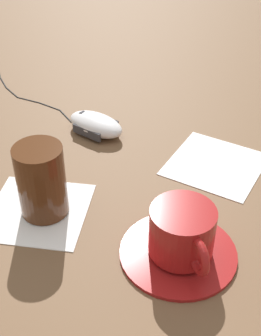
% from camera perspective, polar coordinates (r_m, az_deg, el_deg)
% --- Properties ---
extents(ground_plane, '(3.00, 3.00, 0.00)m').
position_cam_1_polar(ground_plane, '(0.71, -2.52, -2.53)').
color(ground_plane, brown).
extents(saucer, '(0.15, 0.15, 0.01)m').
position_cam_1_polar(saucer, '(0.61, 5.84, -10.11)').
color(saucer, maroon).
rests_on(saucer, ground).
extents(coffee_cup, '(0.10, 0.08, 0.06)m').
position_cam_1_polar(coffee_cup, '(0.58, 6.38, -7.78)').
color(coffee_cup, maroon).
rests_on(coffee_cup, saucer).
extents(computer_mouse, '(0.09, 0.12, 0.03)m').
position_cam_1_polar(computer_mouse, '(0.83, -4.27, 5.33)').
color(computer_mouse, silver).
rests_on(computer_mouse, ground).
extents(mouse_cable, '(0.23, 0.28, 0.00)m').
position_cam_1_polar(mouse_cable, '(1.00, -13.29, 9.36)').
color(mouse_cable, black).
rests_on(mouse_cable, ground).
extents(napkin_under_glass, '(0.15, 0.15, 0.00)m').
position_cam_1_polar(napkin_under_glass, '(0.68, -11.19, -5.13)').
color(napkin_under_glass, white).
rests_on(napkin_under_glass, ground).
extents(drinking_glass, '(0.07, 0.07, 0.11)m').
position_cam_1_polar(drinking_glass, '(0.65, -10.81, -1.53)').
color(drinking_glass, '#4C2814').
rests_on(drinking_glass, napkin_under_glass).
extents(napkin_spare, '(0.18, 0.18, 0.00)m').
position_cam_1_polar(napkin_spare, '(0.77, 10.32, 0.47)').
color(napkin_spare, white).
rests_on(napkin_spare, ground).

